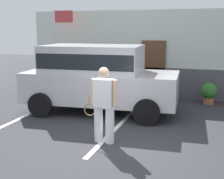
% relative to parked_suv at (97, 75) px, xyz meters
% --- Properties ---
extents(ground_plane, '(40.00, 40.00, 0.00)m').
position_rel_parked_suv_xyz_m(ground_plane, '(1.29, -2.71, -1.15)').
color(ground_plane, '#2D2D33').
extents(parking_stripe_0, '(0.12, 4.40, 0.01)m').
position_rel_parked_suv_xyz_m(parking_stripe_0, '(-1.85, -1.21, -1.14)').
color(parking_stripe_0, silver).
rests_on(parking_stripe_0, ground_plane).
extents(parking_stripe_1, '(0.12, 4.40, 0.01)m').
position_rel_parked_suv_xyz_m(parking_stripe_1, '(1.03, -1.21, -1.14)').
color(parking_stripe_1, silver).
rests_on(parking_stripe_1, ground_plane).
extents(house_frontage, '(10.18, 0.40, 3.22)m').
position_rel_parked_suv_xyz_m(house_frontage, '(1.29, 2.92, 0.37)').
color(house_frontage, silver).
rests_on(house_frontage, ground_plane).
extents(parked_suv, '(4.72, 2.42, 2.05)m').
position_rel_parked_suv_xyz_m(parked_suv, '(0.00, 0.00, 0.00)').
color(parked_suv, '#B7B7BC').
rests_on(parked_suv, ground_plane).
extents(tennis_player_man, '(0.89, 0.31, 1.72)m').
position_rel_parked_suv_xyz_m(tennis_player_man, '(1.07, -2.40, -0.25)').
color(tennis_player_man, white).
rests_on(tennis_player_man, ground_plane).
extents(potted_plant_by_porch, '(0.56, 0.56, 0.73)m').
position_rel_parked_suv_xyz_m(potted_plant_by_porch, '(3.24, 2.14, -0.74)').
color(potted_plant_by_porch, '#9E5638').
rests_on(potted_plant_by_porch, ground_plane).
extents(flag_pole, '(0.80, 0.05, 3.26)m').
position_rel_parked_suv_xyz_m(flag_pole, '(-2.45, 2.25, 1.10)').
color(flag_pole, silver).
rests_on(flag_pole, ground_plane).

